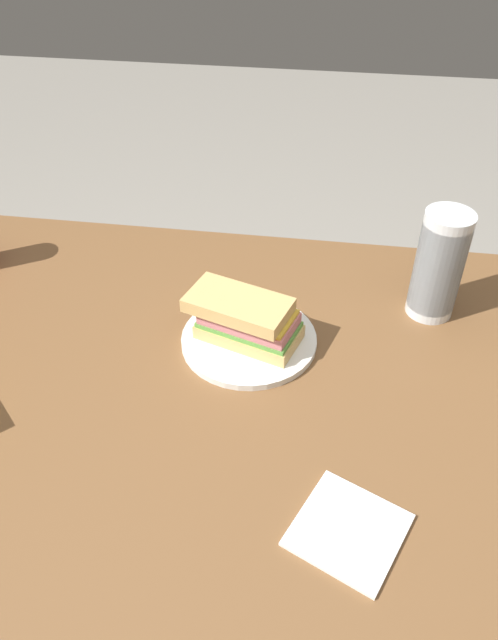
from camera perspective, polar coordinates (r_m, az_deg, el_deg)
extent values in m
plane|color=gray|center=(1.62, -1.52, -26.48)|extent=(8.00, 8.00, 0.00)
cube|color=brown|center=(0.98, -2.29, -8.56)|extent=(1.57, 0.98, 0.04)
cylinder|color=white|center=(1.06, 0.00, -1.83)|extent=(0.23, 0.23, 0.01)
cube|color=#DBB26B|center=(1.04, 0.00, -1.09)|extent=(0.19, 0.14, 0.02)
cube|color=#599E3F|center=(1.03, 0.00, -0.42)|extent=(0.18, 0.13, 0.01)
cube|color=#C6727A|center=(1.02, 0.00, 0.17)|extent=(0.17, 0.13, 0.02)
cube|color=yellow|center=(1.02, 0.00, 0.73)|extent=(0.17, 0.12, 0.01)
cube|color=#DBB26B|center=(1.01, -0.76, 1.39)|extent=(0.19, 0.14, 0.02)
cylinder|color=silver|center=(1.15, 16.75, 2.69)|extent=(0.08, 0.08, 0.09)
cylinder|color=silver|center=(1.13, 16.92, 3.41)|extent=(0.08, 0.08, 0.09)
cylinder|color=silver|center=(1.12, 17.09, 4.15)|extent=(0.08, 0.08, 0.09)
cylinder|color=silver|center=(1.11, 17.26, 4.89)|extent=(0.08, 0.08, 0.09)
cylinder|color=silver|center=(1.10, 17.44, 5.65)|extent=(0.08, 0.08, 0.09)
cylinder|color=silver|center=(1.10, 17.63, 6.43)|extent=(0.08, 0.08, 0.09)
cylinder|color=silver|center=(1.09, 17.81, 7.22)|extent=(0.08, 0.08, 0.09)
cube|color=white|center=(0.84, 9.23, -18.74)|extent=(0.17, 0.17, 0.01)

